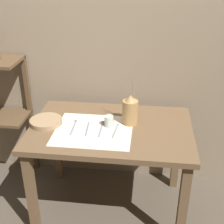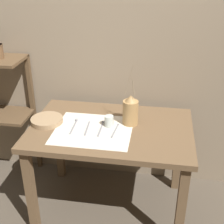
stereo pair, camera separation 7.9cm
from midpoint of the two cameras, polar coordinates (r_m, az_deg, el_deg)
The scene contains 11 objects.
ground_plane at distance 2.68m, azimuth -1.05°, elevation -16.73°, with size 12.00×12.00×0.00m, color brown.
stone_wall_back at distance 2.52m, azimuth 0.29°, elevation 11.91°, with size 7.00×0.06×2.40m.
wooden_table at distance 2.29m, azimuth -1.19°, elevation -4.98°, with size 1.16×0.77×0.75m.
linen_cloth at distance 2.20m, azimuth -4.43°, elevation -3.38°, with size 0.54×0.47×0.00m.
pitcher_with_flowers at distance 2.23m, azimuth 2.33°, elevation 0.26°, with size 0.11×0.11×0.44m.
wooden_bowl at distance 2.32m, azimuth -12.91°, elevation -1.74°, with size 0.23×0.23×0.04m.
glass_tumbler_near at distance 2.22m, azimuth -1.57°, elevation -1.68°, with size 0.07×0.07×0.08m.
spoon_inner at distance 2.28m, azimuth -7.77°, elevation -2.13°, with size 0.02×0.21×0.02m.
fork_outer at distance 2.21m, azimuth -5.55°, elevation -3.06°, with size 0.02×0.20×0.00m.
spoon_outer at distance 2.25m, azimuth -2.81°, elevation -2.44°, with size 0.02×0.21×0.02m.
knife_center at distance 2.18m, azimuth -0.40°, elevation -3.41°, with size 0.03×0.20×0.00m.
Camera 1 is at (0.24, -1.93, 1.85)m, focal length 50.00 mm.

